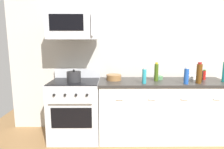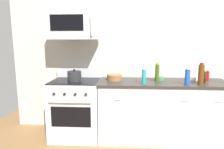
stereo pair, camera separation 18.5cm
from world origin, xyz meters
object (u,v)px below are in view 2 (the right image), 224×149
Objects in this scene: bottle_dish_soap at (144,76)px; bowl_wooden_salad at (114,77)px; microwave at (74,26)px; stockpot at (74,76)px; bottle_olive_oil at (157,73)px; bowl_green_glaze at (160,78)px; range_oven at (76,108)px; bottle_wine_amber at (201,74)px; bottle_soda_blue at (187,77)px; bottle_soy_sauce_dark at (203,77)px; bowl_white_ceramic at (194,78)px; bottle_hot_sauce_red at (208,76)px.

bowl_wooden_salad is (-0.43, 0.26, -0.06)m from bottle_dish_soap.
microwave is 0.76m from stockpot.
bottle_olive_oil is 2.07× the size of bowl_green_glaze.
bowl_wooden_salad is (0.61, 0.06, 0.50)m from range_oven.
bottle_olive_oil is at bearing -6.49° from bowl_wooden_salad.
bottle_wine_amber is (0.79, 0.01, 0.04)m from bottle_dish_soap.
microwave is at bearing -178.11° from bowl_wooden_salad.
bottle_olive_oil reaches higher than bottle_soda_blue.
bottle_soy_sauce_dark is 1.09× the size of bowl_white_ceramic.
bowl_green_glaze is at bearing 7.18° from stockpot.
range_oven is 3.48× the size of bottle_wine_amber.
bottle_olive_oil reaches higher than bottle_hot_sauce_red.
bottle_soda_blue is at bearing -142.64° from bottle_hot_sauce_red.
bowl_wooden_salad is 1.11× the size of stockpot.
bottle_soy_sauce_dark is 0.79× the size of bowl_wooden_salad.
microwave reaches higher than bottle_hot_sauce_red.
bowl_wooden_salad is 1.69× the size of bowl_green_glaze.
bowl_green_glaze is at bearing -174.80° from bowl_white_ceramic.
bowl_white_ceramic is (0.61, 0.17, -0.10)m from bottle_olive_oil.
stockpot is (-1.91, 0.02, -0.01)m from bottle_soy_sauce_dark.
range_oven is at bearing 177.77° from bottle_soy_sauce_dark.
bottle_hot_sauce_red is (0.41, 0.31, -0.04)m from bottle_soda_blue.
bottle_soda_blue is at bearing -5.85° from stockpot.
microwave is 2.03m from bowl_white_ceramic.
bottle_dish_soap reaches higher than bowl_white_ceramic.
bowl_white_ceramic is 0.80× the size of stockpot.
range_oven is 1.39m from bottle_olive_oil.
bowl_wooden_salad is at bearing 149.46° from bottle_dish_soap.
microwave is at bearing 172.98° from bottle_wine_amber.
bowl_green_glaze is at bearing 133.30° from bottle_soda_blue.
range_oven is 7.70× the size of bowl_green_glaze.
bottle_dish_soap is at bearing -30.54° from bowl_wooden_salad.
bottle_hot_sauce_red is at bearing -1.73° from bowl_green_glaze.
bottle_olive_oil is 0.60m from bottle_wine_amber.
stockpot reaches higher than range_oven.
stockpot is at bearing -175.96° from bottle_hot_sauce_red.
bottle_dish_soap is (-0.87, -0.12, 0.02)m from bottle_soy_sauce_dark.
bottle_dish_soap is 1.05m from stockpot.
microwave is 5.36× the size of bowl_green_glaze.
range_oven is at bearing -175.11° from bowl_green_glaze.
range_oven is 1.94m from bottle_wine_amber.
bottle_soy_sauce_dark is 1.16× the size of bottle_hot_sauce_red.
bottle_soy_sauce_dark is at bearing -2.23° from range_oven.
bowl_green_glaze is at bearing 3.86° from bowl_wooden_salad.
bottle_dish_soap is at bearing -7.56° from stockpot.
bowl_green_glaze is at bearing 178.27° from bottle_hot_sauce_red.
bowl_wooden_salad is at bearing -178.95° from bottle_hot_sauce_red.
bottle_soy_sauce_dark is at bearing -3.57° from microwave.
bottle_soda_blue is at bearing -29.12° from bottle_olive_oil.
bottle_soda_blue is 0.60m from bottle_dish_soap.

